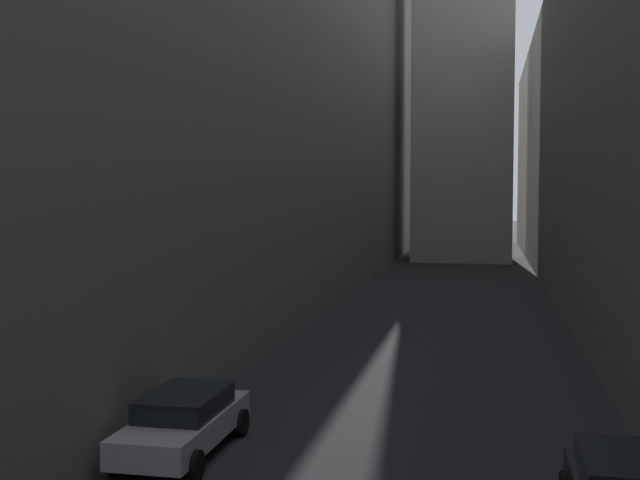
% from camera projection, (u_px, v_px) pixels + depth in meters
% --- Properties ---
extents(ground_plane, '(264.00, 264.00, 0.00)m').
position_uv_depth(ground_plane, '(442.00, 311.00, 38.66)').
color(ground_plane, '#232326').
extents(building_block_left, '(15.90, 108.00, 24.98)m').
position_uv_depth(building_block_left, '(192.00, 66.00, 42.62)').
color(building_block_left, slate).
rests_on(building_block_left, ground).
extents(parked_car_left_far, '(1.88, 4.50, 1.37)m').
position_uv_depth(parked_car_left_far, '(184.00, 421.00, 17.50)').
color(parked_car_left_far, '#B7B7BC').
rests_on(parked_car_left_far, ground).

